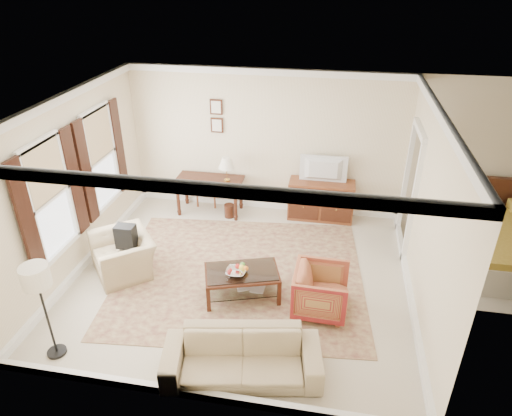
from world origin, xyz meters
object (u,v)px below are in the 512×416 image
(sideboard, at_px, (321,200))
(sofa, at_px, (242,352))
(striped_armchair, at_px, (321,289))
(writing_desk, at_px, (209,184))
(club_armchair, at_px, (122,249))
(tv, at_px, (324,162))
(coffee_table, at_px, (242,277))

(sideboard, xyz_separation_m, sofa, (-0.74, -4.23, -0.01))
(striped_armchair, bearing_deg, writing_desk, 43.67)
(sideboard, bearing_deg, club_armchair, -142.05)
(tv, xyz_separation_m, coffee_table, (-1.06, -2.70, -0.87))
(tv, bearing_deg, club_armchair, 37.72)
(club_armchair, bearing_deg, coffee_table, 43.07)
(writing_desk, relative_size, striped_armchair, 1.69)
(sideboard, height_order, sofa, sideboard)
(coffee_table, xyz_separation_m, sofa, (0.32, -1.51, 0.02))
(tv, bearing_deg, writing_desk, 3.56)
(tv, distance_m, striped_armchair, 2.95)
(writing_desk, xyz_separation_m, club_armchair, (-0.86, -2.28, -0.18))
(sofa, bearing_deg, coffee_table, 91.74)
(writing_desk, height_order, striped_armchair, striped_armchair)
(sideboard, bearing_deg, coffee_table, -111.24)
(tv, relative_size, coffee_table, 0.69)
(sideboard, bearing_deg, tv, -90.00)
(tv, xyz_separation_m, sofa, (-0.74, -4.21, -0.85))
(tv, relative_size, striped_armchair, 1.09)
(striped_armchair, bearing_deg, tv, 4.82)
(coffee_table, relative_size, club_armchair, 1.23)
(tv, bearing_deg, sideboard, -90.00)
(writing_desk, xyz_separation_m, sideboard, (2.26, 0.16, -0.23))
(striped_armchair, relative_size, sofa, 0.41)
(coffee_table, xyz_separation_m, striped_armchair, (1.22, -0.13, 0.04))
(coffee_table, bearing_deg, club_armchair, 172.42)
(club_armchair, bearing_deg, sofa, 13.89)
(coffee_table, distance_m, club_armchair, 2.09)
(tv, height_order, sofa, tv)
(coffee_table, relative_size, striped_armchair, 1.58)
(sofa, bearing_deg, sideboard, 69.95)
(writing_desk, xyz_separation_m, tv, (2.26, 0.14, 0.60))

